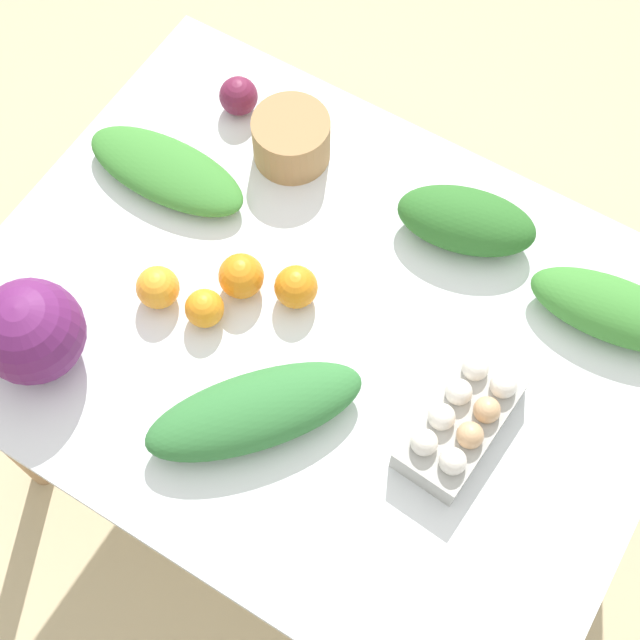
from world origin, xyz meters
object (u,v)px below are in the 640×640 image
object	(u,v)px
beet_root	(239,96)
orange_2	(296,287)
egg_carton	(462,420)
orange_3	(205,308)
paper_bag	(291,139)
greens_bunch_dandelion	(256,412)
greens_bunch_scallion	(615,310)
greens_bunch_beet_tops	(466,221)
orange_0	(158,287)
orange_1	(241,276)
greens_bunch_kale	(166,171)
cabbage_purple	(31,332)

from	to	relation	value
beet_root	orange_2	world-z (taller)	orange_2
egg_carton	orange_3	xyz separation A→B (m)	(-0.47, -0.05, -0.01)
paper_bag	orange_3	xyz separation A→B (m)	(0.06, -0.37, -0.01)
paper_bag	greens_bunch_dandelion	size ratio (longest dim) A/B	0.40
egg_carton	greens_bunch_scallion	distance (m)	0.34
greens_bunch_beet_tops	orange_0	xyz separation A→B (m)	(-0.40, -0.39, -0.01)
greens_bunch_dandelion	orange_1	bearing A→B (deg)	129.01
egg_carton	greens_bunch_dandelion	size ratio (longest dim) A/B	0.68
greens_bunch_scallion	orange_2	bearing A→B (deg)	-153.51
paper_bag	egg_carton	bearing A→B (deg)	-31.51
beet_root	orange_3	xyz separation A→B (m)	(0.20, -0.41, -0.00)
paper_bag	greens_bunch_kale	bearing A→B (deg)	-134.63
orange_3	cabbage_purple	bearing A→B (deg)	-134.58
greens_bunch_kale	cabbage_purple	bearing A→B (deg)	-86.15
paper_bag	orange_2	world-z (taller)	paper_bag
paper_bag	orange_0	xyz separation A→B (m)	(-0.04, -0.38, -0.01)
greens_bunch_scallion	orange_1	world-z (taller)	same
paper_bag	orange_0	world-z (taller)	paper_bag
orange_1	beet_root	bearing A→B (deg)	124.21
greens_bunch_scallion	orange_2	distance (m)	0.55
orange_0	orange_2	bearing A→B (deg)	31.47
paper_bag	greens_bunch_dandelion	xyz separation A→B (m)	(0.24, -0.49, -0.01)
paper_bag	beet_root	distance (m)	0.15
egg_carton	greens_bunch_beet_tops	distance (m)	0.37
greens_bunch_scallion	egg_carton	bearing A→B (deg)	-113.09
greens_bunch_beet_tops	orange_3	size ratio (longest dim) A/B	3.69
beet_root	orange_2	xyz separation A→B (m)	(0.32, -0.30, 0.00)
greens_bunch_scallion	greens_bunch_beet_tops	distance (m)	0.30
greens_bunch_kale	orange_1	size ratio (longest dim) A/B	4.09
greens_bunch_scallion	orange_2	size ratio (longest dim) A/B	3.91
greens_bunch_dandelion	beet_root	distance (m)	0.65
paper_bag	cabbage_purple	bearing A→B (deg)	-103.94
orange_2	orange_3	size ratio (longest dim) A/B	1.12
beet_root	orange_0	size ratio (longest dim) A/B	0.99
cabbage_purple	orange_2	bearing A→B (deg)	45.38
greens_bunch_beet_tops	orange_0	distance (m)	0.56
cabbage_purple	greens_bunch_kale	size ratio (longest dim) A/B	0.54
greens_bunch_beet_tops	orange_1	distance (m)	0.41
greens_bunch_scallion	cabbage_purple	bearing A→B (deg)	-145.07
orange_1	orange_3	bearing A→B (deg)	-104.57
paper_bag	greens_bunch_scallion	distance (m)	0.66
paper_bag	greens_bunch_dandelion	distance (m)	0.54
greens_bunch_scallion	greens_bunch_kale	size ratio (longest dim) A/B	0.91
orange_1	orange_2	size ratio (longest dim) A/B	1.05
cabbage_purple	egg_carton	distance (m)	0.72
orange_0	orange_2	distance (m)	0.24
cabbage_purple	beet_root	distance (m)	0.61
orange_0	cabbage_purple	bearing A→B (deg)	-119.29
greens_bunch_scallion	orange_0	xyz separation A→B (m)	(-0.70, -0.37, -0.00)
greens_bunch_kale	orange_0	xyz separation A→B (m)	(0.13, -0.21, 0.01)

